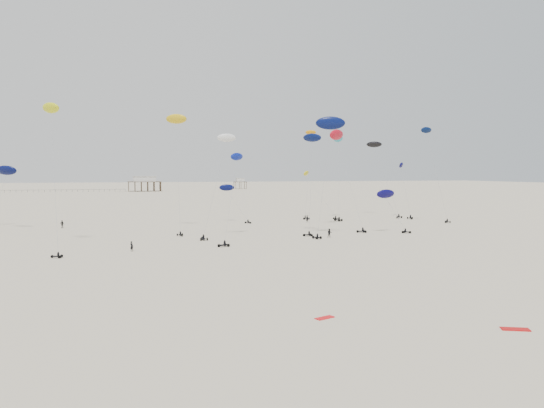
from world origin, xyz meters
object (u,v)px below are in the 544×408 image
object	(u,v)px
pavilion_small	(240,184)
pavilion_main	(145,185)
rig_0	(232,196)
rig_4	(390,201)
spectator_0	(132,251)

from	to	relation	value
pavilion_small	pavilion_main	bearing A→B (deg)	-156.80
pavilion_main	rig_0	bearing A→B (deg)	-87.05
pavilion_small	rig_0	distance (m)	258.02
rig_4	rig_0	bearing A→B (deg)	-86.53
rig_0	rig_4	world-z (taller)	rig_0
spectator_0	rig_0	bearing A→B (deg)	-74.68
pavilion_main	rig_4	distance (m)	255.68
pavilion_small	spectator_0	distance (m)	306.32
rig_0	pavilion_small	bearing A→B (deg)	-127.61
rig_4	pavilion_main	bearing A→B (deg)	-118.23
pavilion_small	spectator_0	xyz separation A→B (m)	(-84.09, -294.53, -3.49)
rig_0	rig_4	bearing A→B (deg)	105.80
rig_4	spectator_0	xyz separation A→B (m)	(-52.23, -11.72, -6.53)
pavilion_small	rig_0	world-z (taller)	rig_0
rig_0	spectator_0	bearing A→B (deg)	35.01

